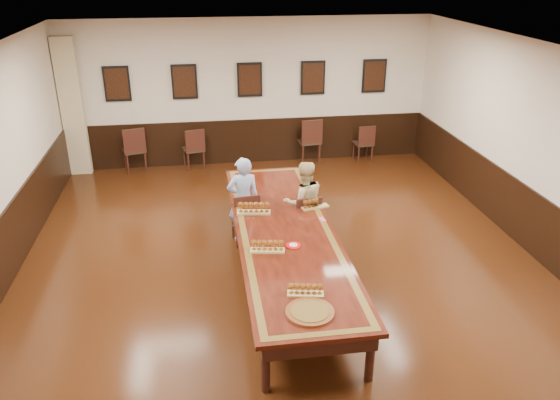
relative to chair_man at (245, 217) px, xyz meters
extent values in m
cube|color=black|center=(0.48, -1.11, -0.46)|extent=(8.00, 10.00, 0.02)
cube|color=white|center=(0.48, -1.11, 2.76)|extent=(8.00, 10.00, 0.02)
cube|color=beige|center=(0.48, 3.90, 1.15)|extent=(8.00, 0.02, 3.20)
cube|color=beige|center=(4.49, -1.11, 1.15)|extent=(0.02, 10.00, 3.20)
imported|color=#4C6DBE|center=(-0.01, 0.10, 0.27)|extent=(0.57, 0.41, 1.45)
imported|color=#D9C288|center=(0.95, -0.10, 0.25)|extent=(0.75, 0.61, 1.40)
cube|color=#E64C7D|center=(1.08, -0.87, 0.30)|extent=(0.10, 0.16, 0.01)
cube|color=tan|center=(-3.27, 3.71, 1.00)|extent=(0.45, 0.18, 2.90)
cube|color=black|center=(0.48, 3.87, 0.05)|extent=(7.98, 0.04, 1.00)
cube|color=black|center=(4.46, -1.11, 0.05)|extent=(0.04, 9.98, 1.00)
cube|color=black|center=(0.48, -1.11, 0.27)|extent=(1.40, 5.00, 0.06)
cube|color=brown|center=(0.48, -1.11, 0.30)|extent=(1.28, 4.88, 0.00)
cube|color=black|center=(0.48, -1.11, 0.30)|extent=(1.10, 4.70, 0.00)
cube|color=black|center=(0.48, -1.11, 0.12)|extent=(1.25, 4.85, 0.18)
cylinder|color=black|center=(-0.10, -3.43, -0.11)|extent=(0.10, 0.10, 0.69)
cylinder|color=black|center=(1.06, -3.43, -0.11)|extent=(0.10, 0.10, 0.69)
cylinder|color=black|center=(-0.10, 1.21, -0.11)|extent=(0.10, 0.10, 0.69)
cylinder|color=black|center=(1.06, 1.21, -0.11)|extent=(0.10, 0.10, 0.69)
cube|color=black|center=(-2.32, 3.83, 1.45)|extent=(0.54, 0.03, 0.74)
cube|color=black|center=(-2.32, 3.81, 1.45)|extent=(0.46, 0.01, 0.64)
cube|color=black|center=(-0.92, 3.83, 1.45)|extent=(0.54, 0.03, 0.74)
cube|color=black|center=(-0.92, 3.81, 1.45)|extent=(0.46, 0.01, 0.64)
cube|color=black|center=(0.48, 3.83, 1.45)|extent=(0.54, 0.03, 0.74)
cube|color=black|center=(0.48, 3.81, 1.45)|extent=(0.46, 0.01, 0.64)
cube|color=black|center=(1.88, 3.83, 1.45)|extent=(0.54, 0.03, 0.74)
cube|color=black|center=(1.88, 3.81, 1.45)|extent=(0.46, 0.01, 0.64)
cube|color=black|center=(3.28, 3.83, 1.45)|extent=(0.54, 0.03, 0.74)
cube|color=black|center=(3.28, 3.81, 1.45)|extent=(0.46, 0.01, 0.64)
cube|color=#AC8C48|center=(0.10, -0.50, 0.31)|extent=(0.53, 0.23, 0.03)
cube|color=#AC8C48|center=(1.07, -0.45, 0.31)|extent=(0.45, 0.23, 0.03)
cube|color=#AC8C48|center=(0.15, -1.70, 0.31)|extent=(0.48, 0.22, 0.03)
cube|color=#AC8C48|center=(0.46, -2.79, 0.31)|extent=(0.44, 0.20, 0.03)
cylinder|color=red|center=(0.52, -1.61, 0.31)|extent=(0.21, 0.21, 0.02)
cylinder|color=silver|center=(0.52, -1.61, 0.32)|extent=(0.11, 0.11, 0.01)
cylinder|color=#5B2812|center=(0.44, -3.14, 0.31)|extent=(0.69, 0.69, 0.04)
cylinder|color=brown|center=(0.44, -3.14, 0.34)|extent=(0.55, 0.55, 0.01)
camera|label=1|loc=(-0.62, -8.00, 3.88)|focal=35.00mm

